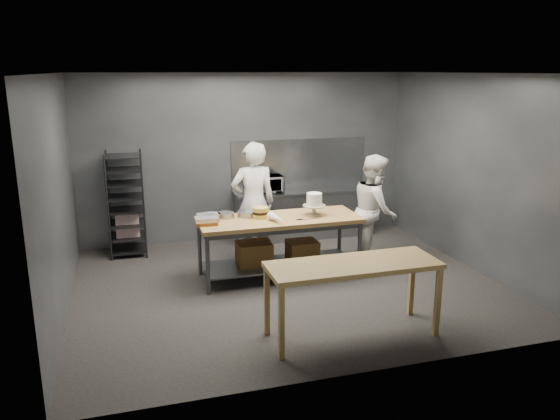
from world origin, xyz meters
name	(u,v)px	position (x,y,z in m)	size (l,w,h in m)	color
ground	(287,285)	(0.00, 0.00, 0.00)	(6.00, 6.00, 0.00)	black
back_wall	(247,157)	(0.00, 2.50, 1.50)	(6.00, 0.04, 3.00)	#4C4F54
work_table	(277,240)	(-0.04, 0.38, 0.57)	(2.40, 0.90, 0.92)	olive
near_counter	(353,270)	(0.27, -1.69, 0.81)	(2.00, 0.70, 0.90)	olive
back_counter	(304,213)	(1.00, 2.18, 0.45)	(2.60, 0.60, 0.90)	slate
splashback_panel	(300,163)	(1.00, 2.48, 1.35)	(2.60, 0.02, 0.90)	slate
speed_rack	(126,205)	(-2.17, 2.10, 0.86)	(0.62, 0.67, 1.75)	black
chef_behind	(253,203)	(-0.23, 1.12, 0.98)	(0.72, 0.47, 1.96)	silver
chef_right	(375,210)	(1.61, 0.52, 0.88)	(0.86, 0.67, 1.77)	white
microwave	(267,184)	(0.29, 2.18, 1.05)	(0.54, 0.37, 0.30)	black
frosted_cake_stand	(314,202)	(0.52, 0.35, 1.13)	(0.34, 0.34, 0.34)	#ACA289
layer_cake	(260,213)	(-0.29, 0.44, 1.00)	(0.23, 0.23, 0.16)	gold
cake_pans	(223,216)	(-0.82, 0.58, 0.96)	(0.87, 0.34, 0.07)	gray
piping_bag	(277,219)	(-0.12, 0.12, 0.98)	(0.12, 0.12, 0.38)	white
offset_spatula	(305,219)	(0.32, 0.16, 0.93)	(0.36, 0.02, 0.02)	slate
pastry_clamshells	(207,219)	(-1.09, 0.38, 0.98)	(0.36, 0.39, 0.11)	#90521C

